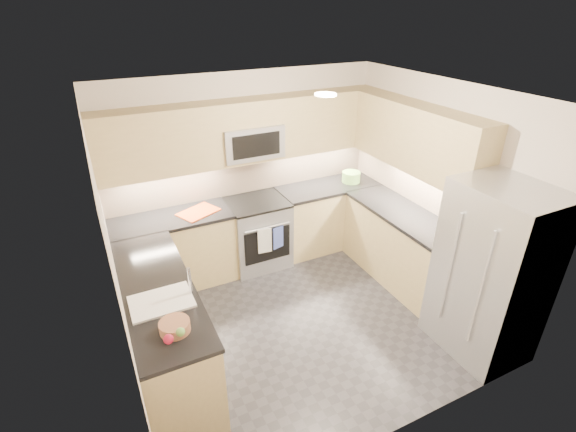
{
  "coord_description": "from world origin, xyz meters",
  "views": [
    {
      "loc": [
        -1.77,
        -3.25,
        3.24
      ],
      "look_at": [
        0.0,
        0.35,
        1.15
      ],
      "focal_mm": 26.0,
      "sensor_mm": 36.0,
      "label": 1
    }
  ],
  "objects_px": {
    "microwave": "(250,141)",
    "refrigerator": "(491,273)",
    "gas_range": "(258,233)",
    "utensil_bowl": "(351,177)",
    "cutting_board": "(198,212)",
    "fruit_basket": "(175,327)"
  },
  "relations": [
    {
      "from": "gas_range",
      "to": "cutting_board",
      "type": "height_order",
      "value": "cutting_board"
    },
    {
      "from": "gas_range",
      "to": "refrigerator",
      "type": "distance_m",
      "value": 2.86
    },
    {
      "from": "refrigerator",
      "to": "fruit_basket",
      "type": "height_order",
      "value": "refrigerator"
    },
    {
      "from": "gas_range",
      "to": "utensil_bowl",
      "type": "height_order",
      "value": "utensil_bowl"
    },
    {
      "from": "microwave",
      "to": "utensil_bowl",
      "type": "distance_m",
      "value": 1.61
    },
    {
      "from": "microwave",
      "to": "refrigerator",
      "type": "relative_size",
      "value": 0.42
    },
    {
      "from": "cutting_board",
      "to": "gas_range",
      "type": "bearing_deg",
      "value": 0.1
    },
    {
      "from": "fruit_basket",
      "to": "microwave",
      "type": "bearing_deg",
      "value": 54.28
    },
    {
      "from": "gas_range",
      "to": "microwave",
      "type": "bearing_deg",
      "value": 90.0
    },
    {
      "from": "microwave",
      "to": "refrigerator",
      "type": "bearing_deg",
      "value": -60.38
    },
    {
      "from": "refrigerator",
      "to": "utensil_bowl",
      "type": "height_order",
      "value": "refrigerator"
    },
    {
      "from": "refrigerator",
      "to": "utensil_bowl",
      "type": "distance_m",
      "value": 2.42
    },
    {
      "from": "microwave",
      "to": "fruit_basket",
      "type": "height_order",
      "value": "microwave"
    },
    {
      "from": "gas_range",
      "to": "microwave",
      "type": "relative_size",
      "value": 1.2
    },
    {
      "from": "refrigerator",
      "to": "utensil_bowl",
      "type": "xyz_separation_m",
      "value": [
        -0.0,
        2.42,
        0.11
      ]
    },
    {
      "from": "gas_range",
      "to": "microwave",
      "type": "height_order",
      "value": "microwave"
    },
    {
      "from": "microwave",
      "to": "fruit_basket",
      "type": "relative_size",
      "value": 3.17
    },
    {
      "from": "gas_range",
      "to": "cutting_board",
      "type": "distance_m",
      "value": 0.91
    },
    {
      "from": "gas_range",
      "to": "cutting_board",
      "type": "relative_size",
      "value": 1.98
    },
    {
      "from": "utensil_bowl",
      "to": "fruit_basket",
      "type": "height_order",
      "value": "utensil_bowl"
    },
    {
      "from": "utensil_bowl",
      "to": "gas_range",
      "type": "bearing_deg",
      "value": 179.7
    },
    {
      "from": "cutting_board",
      "to": "fruit_basket",
      "type": "relative_size",
      "value": 1.91
    }
  ]
}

